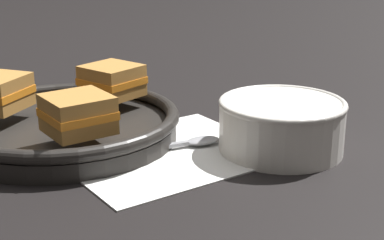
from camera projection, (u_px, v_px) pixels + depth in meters
ground_plane at (198, 144)px, 0.80m from camera, size 4.00×4.00×0.00m
napkin at (166, 152)px, 0.76m from camera, size 0.28×0.24×0.00m
soup_bowl at (282, 122)px, 0.76m from camera, size 0.16×0.16×0.07m
spoon at (190, 142)px, 0.78m from camera, size 0.14×0.06×0.01m
skillet at (63, 125)px, 0.80m from camera, size 0.39×0.35×0.04m
sandwich_near_left at (78, 114)px, 0.71m from camera, size 0.08×0.08×0.05m
sandwich_near_right at (112, 81)px, 0.86m from camera, size 0.09×0.09×0.05m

